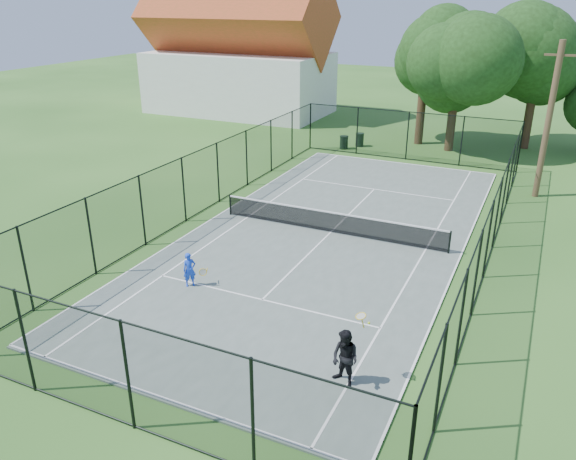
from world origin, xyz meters
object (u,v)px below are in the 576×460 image
at_px(utility_pole, 548,121).
at_px(player_blue, 190,270).
at_px(tennis_net, 331,221).
at_px(trash_bin_right, 360,140).
at_px(trash_bin_left, 344,142).
at_px(player_black, 345,358).

height_order(utility_pole, player_blue, utility_pole).
relative_size(tennis_net, trash_bin_right, 11.16).
xyz_separation_m(trash_bin_left, trash_bin_right, (0.75, 1.06, 0.02)).
xyz_separation_m(trash_bin_left, player_black, (8.42, -23.26, 0.43)).
bearing_deg(trash_bin_right, tennis_net, -76.19).
bearing_deg(player_blue, utility_pole, 56.04).
bearing_deg(player_blue, tennis_net, 67.25).
bearing_deg(trash_bin_left, player_black, -70.11).
bearing_deg(trash_bin_right, utility_pole, -27.45).
distance_m(tennis_net, player_blue, 7.13).
xyz_separation_m(trash_bin_right, utility_pole, (11.40, -5.92, 3.42)).
bearing_deg(trash_bin_right, player_blue, -87.57).
distance_m(utility_pole, player_blue, 19.04).
bearing_deg(trash_bin_right, trash_bin_left, -125.11).
relative_size(trash_bin_left, player_blue, 0.70).
relative_size(utility_pole, player_black, 3.77).
bearing_deg(trash_bin_right, player_black, -72.50).
relative_size(tennis_net, player_black, 4.98).
height_order(trash_bin_left, player_black, player_black).
distance_m(trash_bin_left, player_black, 24.74).
distance_m(utility_pole, player_black, 19.02).
distance_m(tennis_net, player_black, 10.22).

